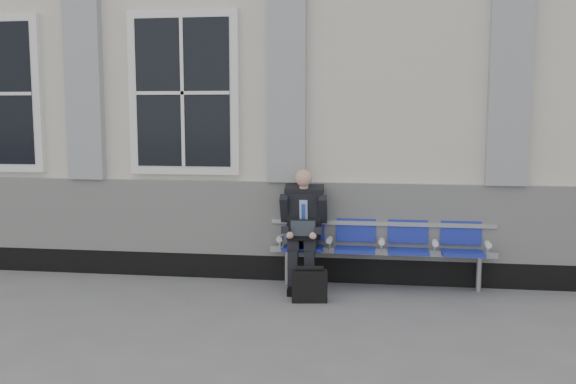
# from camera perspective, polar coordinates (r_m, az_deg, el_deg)

# --- Properties ---
(ground) EXTENTS (70.00, 70.00, 0.00)m
(ground) POSITION_cam_1_polar(r_m,az_deg,el_deg) (6.92, -15.36, -10.15)
(ground) COLOR slate
(ground) RESTS_ON ground
(station_building) EXTENTS (14.40, 4.40, 4.49)m
(station_building) POSITION_cam_1_polar(r_m,az_deg,el_deg) (9.90, -7.78, 8.20)
(station_building) COLOR beige
(station_building) RESTS_ON ground
(bench) EXTENTS (2.60, 0.47, 0.91)m
(bench) POSITION_cam_1_polar(r_m,az_deg,el_deg) (7.51, 8.32, -4.26)
(bench) COLOR #9EA0A3
(bench) RESTS_ON ground
(businessman) EXTENTS (0.55, 0.73, 1.37)m
(businessman) POSITION_cam_1_polar(r_m,az_deg,el_deg) (7.40, 1.38, -2.81)
(businessman) COLOR black
(businessman) RESTS_ON ground
(briefcase) EXTENTS (0.40, 0.21, 0.39)m
(briefcase) POSITION_cam_1_polar(r_m,az_deg,el_deg) (6.95, 1.91, -8.27)
(briefcase) COLOR black
(briefcase) RESTS_ON ground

